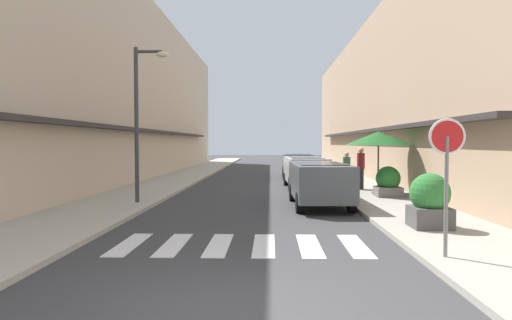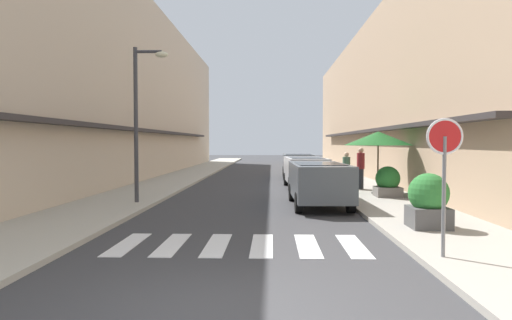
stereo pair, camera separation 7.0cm
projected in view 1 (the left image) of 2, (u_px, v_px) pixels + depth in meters
The scene contains 16 objects.
ground_plane at pixel (259, 181), 25.40m from camera, with size 108.84×108.84×0.00m, color #38383A.
sidewalk_left at pixel (175, 180), 25.55m from camera, with size 2.94×69.26×0.12m, color #ADA899.
sidewalk_right at pixel (345, 180), 25.25m from camera, with size 2.94×69.26×0.12m, color #9E998E.
building_row_left at pixel (113, 91), 26.95m from camera, with size 5.50×46.52×10.46m.
building_row_right at pixel (411, 99), 26.42m from camera, with size 5.50×46.52×9.35m.
crosswalk at pixel (241, 245), 9.55m from camera, with size 5.20×2.20×0.01m.
parked_car_near at pixel (319, 179), 15.31m from camera, with size 1.90×4.47×1.47m.
parked_car_mid at pixel (305, 169), 21.47m from camera, with size 1.96×4.39×1.47m.
parked_car_far at pixel (298, 163), 27.64m from camera, with size 1.85×4.26×1.47m.
round_street_sign at pixel (447, 151), 8.05m from camera, with size 0.65×0.07×2.47m.
street_lamp at pixel (142, 108), 15.45m from camera, with size 1.19×0.28×5.27m.
cafe_umbrella at pixel (378, 139), 18.10m from camera, with size 2.68×2.68×2.48m.
planter_corner at pixel (430, 201), 10.88m from camera, with size 0.95×0.95×1.31m.
planter_midblock at pixel (388, 182), 17.21m from camera, with size 0.93×0.93×1.15m.
pedestrian_walking_near at pixel (346, 170), 20.11m from camera, with size 0.34×0.34×1.62m.
pedestrian_walking_far at pixel (361, 167), 19.98m from camera, with size 0.34×0.34×1.83m.
Camera 1 is at (0.61, -5.55, 2.15)m, focal length 31.96 mm.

